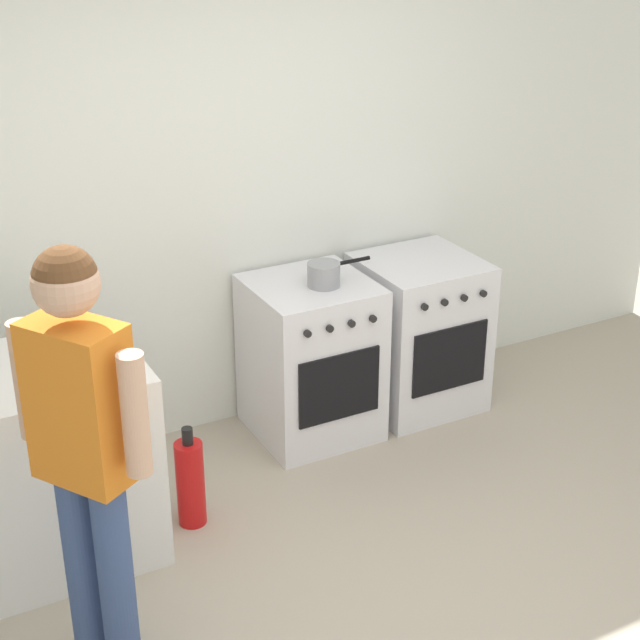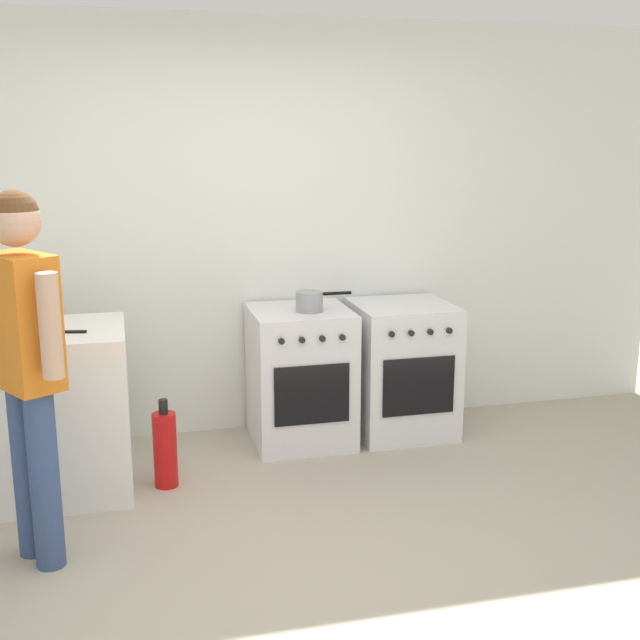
{
  "view_description": "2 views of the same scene",
  "coord_description": "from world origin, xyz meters",
  "px_view_note": "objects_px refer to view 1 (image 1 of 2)",
  "views": [
    {
      "loc": [
        -1.76,
        -2.47,
        2.73
      ],
      "look_at": [
        -0.01,
        0.81,
        1.03
      ],
      "focal_mm": 55.0,
      "sensor_mm": 36.0,
      "label": 1
    },
    {
      "loc": [
        -0.7,
        -3.09,
        1.9
      ],
      "look_at": [
        0.25,
        0.68,
        0.99
      ],
      "focal_mm": 45.0,
      "sensor_mm": 36.0,
      "label": 2
    }
  ],
  "objects_px": {
    "oven_left": "(311,358)",
    "fire_extinguisher": "(190,482)",
    "person": "(83,430)",
    "pot": "(324,274)",
    "knife_chef": "(62,372)",
    "oven_right": "(418,332)"
  },
  "relations": [
    {
      "from": "oven_right",
      "to": "person",
      "type": "bearing_deg",
      "value": -152.03
    },
    {
      "from": "oven_left",
      "to": "knife_chef",
      "type": "relative_size",
      "value": 2.75
    },
    {
      "from": "fire_extinguisher",
      "to": "person",
      "type": "bearing_deg",
      "value": -132.37
    },
    {
      "from": "person",
      "to": "oven_left",
      "type": "bearing_deg",
      "value": 37.68
    },
    {
      "from": "knife_chef",
      "to": "person",
      "type": "height_order",
      "value": "person"
    },
    {
      "from": "oven_right",
      "to": "knife_chef",
      "type": "xyz_separation_m",
      "value": [
        -2.05,
        -0.47,
        0.48
      ]
    },
    {
      "from": "person",
      "to": "fire_extinguisher",
      "type": "bearing_deg",
      "value": 47.63
    },
    {
      "from": "oven_right",
      "to": "knife_chef",
      "type": "bearing_deg",
      "value": -167.02
    },
    {
      "from": "oven_left",
      "to": "pot",
      "type": "bearing_deg",
      "value": -51.09
    },
    {
      "from": "oven_right",
      "to": "fire_extinguisher",
      "type": "distance_m",
      "value": 1.62
    },
    {
      "from": "oven_left",
      "to": "person",
      "type": "relative_size",
      "value": 0.51
    },
    {
      "from": "oven_right",
      "to": "pot",
      "type": "xyz_separation_m",
      "value": [
        -0.62,
        -0.06,
        0.48
      ]
    },
    {
      "from": "pot",
      "to": "fire_extinguisher",
      "type": "bearing_deg",
      "value": -155.37
    },
    {
      "from": "oven_right",
      "to": "knife_chef",
      "type": "height_order",
      "value": "knife_chef"
    },
    {
      "from": "oven_left",
      "to": "fire_extinguisher",
      "type": "distance_m",
      "value": 1.01
    },
    {
      "from": "oven_left",
      "to": "person",
      "type": "distance_m",
      "value": 1.94
    },
    {
      "from": "pot",
      "to": "knife_chef",
      "type": "relative_size",
      "value": 1.12
    },
    {
      "from": "person",
      "to": "fire_extinguisher",
      "type": "height_order",
      "value": "person"
    },
    {
      "from": "knife_chef",
      "to": "person",
      "type": "distance_m",
      "value": 0.68
    },
    {
      "from": "pot",
      "to": "person",
      "type": "relative_size",
      "value": 0.21
    },
    {
      "from": "oven_right",
      "to": "pot",
      "type": "distance_m",
      "value": 0.79
    },
    {
      "from": "oven_left",
      "to": "fire_extinguisher",
      "type": "relative_size",
      "value": 1.7
    }
  ]
}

